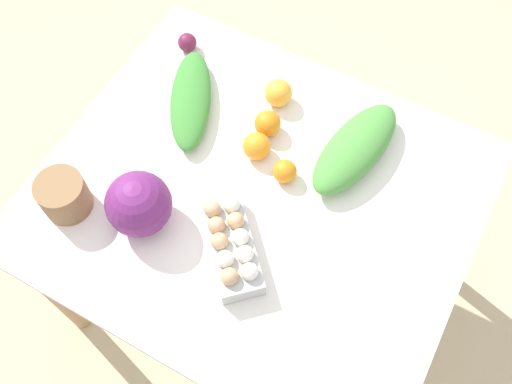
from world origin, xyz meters
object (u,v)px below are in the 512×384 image
(egg_carton, at_px, (231,244))
(beet_root, at_px, (187,43))
(greens_bunch_kale, at_px, (191,99))
(cabbage_purple, at_px, (139,204))
(orange_1, at_px, (278,93))
(orange_2, at_px, (285,171))
(orange_0, at_px, (268,124))
(orange_3, at_px, (257,146))
(paper_bag, at_px, (64,195))
(greens_bunch_beet_tops, at_px, (355,148))

(egg_carton, bearing_deg, beet_root, 177.79)
(greens_bunch_kale, relative_size, beet_root, 6.08)
(cabbage_purple, distance_m, egg_carton, 0.25)
(cabbage_purple, distance_m, orange_1, 0.53)
(orange_1, xyz_separation_m, orange_2, (-0.13, 0.22, -0.01))
(orange_0, xyz_separation_m, orange_1, (0.02, -0.11, 0.00))
(orange_1, height_order, orange_3, orange_1)
(egg_carton, xyz_separation_m, orange_2, (-0.02, -0.26, -0.01))
(orange_2, bearing_deg, beet_root, -29.13)
(beet_root, distance_m, orange_0, 0.39)
(paper_bag, xyz_separation_m, greens_bunch_kale, (-0.12, -0.43, -0.02))
(egg_carton, distance_m, orange_3, 0.30)
(greens_bunch_kale, xyz_separation_m, greens_bunch_beet_tops, (-0.49, -0.07, 0.01))
(greens_bunch_kale, xyz_separation_m, orange_0, (-0.24, -0.03, 0.01))
(paper_bag, distance_m, greens_bunch_kale, 0.45)
(cabbage_purple, relative_size, paper_bag, 1.33)
(egg_carton, bearing_deg, greens_bunch_beet_tops, 115.52)
(orange_0, bearing_deg, greens_bunch_beet_tops, -171.00)
(cabbage_purple, height_order, orange_1, cabbage_purple)
(egg_carton, distance_m, paper_bag, 0.45)
(egg_carton, relative_size, orange_1, 3.37)
(greens_bunch_beet_tops, height_order, orange_3, greens_bunch_beet_tops)
(cabbage_purple, height_order, orange_3, cabbage_purple)
(beet_root, relative_size, orange_0, 0.77)
(egg_carton, height_order, orange_2, egg_carton)
(cabbage_purple, bearing_deg, orange_3, -117.29)
(paper_bag, bearing_deg, greens_bunch_beet_tops, -140.24)
(orange_1, relative_size, orange_3, 1.04)
(paper_bag, bearing_deg, orange_2, -142.98)
(cabbage_purple, xyz_separation_m, greens_bunch_beet_tops, (-0.40, -0.44, -0.04))
(paper_bag, relative_size, greens_bunch_kale, 0.36)
(greens_bunch_beet_tops, relative_size, orange_0, 4.65)
(paper_bag, height_order, orange_2, paper_bag)
(beet_root, bearing_deg, orange_1, 172.48)
(beet_root, height_order, orange_0, orange_0)
(cabbage_purple, xyz_separation_m, orange_0, (-0.15, -0.40, -0.05))
(paper_bag, bearing_deg, beet_root, -89.17)
(beet_root, xyz_separation_m, orange_2, (-0.47, 0.26, 0.00))
(greens_bunch_beet_tops, relative_size, orange_3, 4.52)
(orange_1, bearing_deg, cabbage_purple, 75.37)
(paper_bag, relative_size, orange_0, 1.69)
(cabbage_purple, xyz_separation_m, orange_1, (-0.13, -0.51, -0.04))
(paper_bag, xyz_separation_m, beet_root, (0.01, -0.61, -0.03))
(cabbage_purple, distance_m, orange_2, 0.40)
(orange_0, height_order, orange_2, orange_0)
(beet_root, bearing_deg, greens_bunch_beet_tops, 169.56)
(cabbage_purple, bearing_deg, paper_bag, 17.51)
(paper_bag, distance_m, beet_root, 0.61)
(orange_3, bearing_deg, beet_root, -32.19)
(greens_bunch_beet_tops, height_order, orange_2, greens_bunch_beet_tops)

